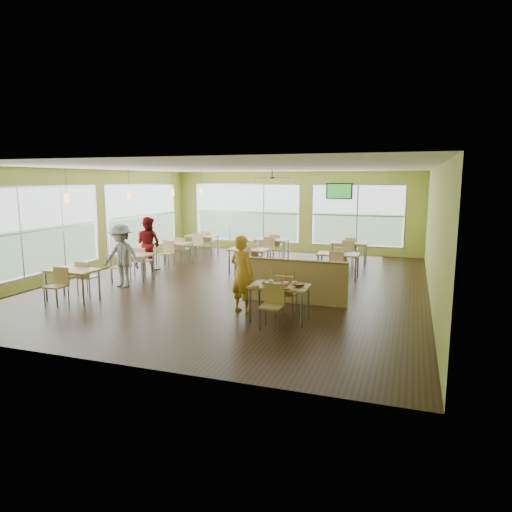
# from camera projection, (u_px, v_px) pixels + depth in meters

# --- Properties ---
(room) EXTENTS (12.00, 12.04, 3.20)m
(room) POSITION_uv_depth(u_px,v_px,m) (240.00, 227.00, 12.60)
(room) COLOR black
(room) RESTS_ON ground
(window_bays) EXTENTS (9.24, 10.24, 2.38)m
(window_bays) POSITION_uv_depth(u_px,v_px,m) (202.00, 219.00, 16.34)
(window_bays) COLOR white
(window_bays) RESTS_ON room
(main_table) EXTENTS (1.22, 1.52, 0.87)m
(main_table) POSITION_uv_depth(u_px,v_px,m) (279.00, 291.00, 9.32)
(main_table) COLOR tan
(main_table) RESTS_ON floor
(half_wall_divider) EXTENTS (2.40, 0.14, 1.04)m
(half_wall_divider) POSITION_uv_depth(u_px,v_px,m) (296.00, 281.00, 10.69)
(half_wall_divider) COLOR tan
(half_wall_divider) RESTS_ON floor
(dining_tables) EXTENTS (6.92, 8.72, 0.87)m
(dining_tables) POSITION_uv_depth(u_px,v_px,m) (229.00, 250.00, 14.69)
(dining_tables) COLOR tan
(dining_tables) RESTS_ON floor
(pendant_lights) EXTENTS (0.11, 7.31, 0.86)m
(pendant_lights) POSITION_uv_depth(u_px,v_px,m) (151.00, 194.00, 14.11)
(pendant_lights) COLOR #2D2119
(pendant_lights) RESTS_ON ceiling
(ceiling_fan) EXTENTS (1.25, 1.25, 0.29)m
(ceiling_fan) POSITION_uv_depth(u_px,v_px,m) (272.00, 178.00, 15.17)
(ceiling_fan) COLOR #2D2119
(ceiling_fan) RESTS_ON ceiling
(tv_backwall) EXTENTS (1.00, 0.07, 0.60)m
(tv_backwall) POSITION_uv_depth(u_px,v_px,m) (339.00, 191.00, 17.38)
(tv_backwall) COLOR black
(tv_backwall) RESTS_ON wall_back
(man_plaid) EXTENTS (0.73, 0.61, 1.71)m
(man_plaid) POSITION_uv_depth(u_px,v_px,m) (242.00, 274.00, 9.90)
(man_plaid) COLOR orange
(man_plaid) RESTS_ON floor
(patron_maroon) EXTENTS (0.92, 0.75, 1.72)m
(patron_maroon) POSITION_uv_depth(u_px,v_px,m) (148.00, 244.00, 14.49)
(patron_maroon) COLOR #600D0D
(patron_maroon) RESTS_ON floor
(patron_grey) EXTENTS (1.14, 0.70, 1.71)m
(patron_grey) POSITION_uv_depth(u_px,v_px,m) (122.00, 256.00, 12.29)
(patron_grey) COLOR slate
(patron_grey) RESTS_ON floor
(cup_blue) EXTENTS (0.08, 0.08, 0.30)m
(cup_blue) POSITION_uv_depth(u_px,v_px,m) (263.00, 283.00, 9.27)
(cup_blue) COLOR white
(cup_blue) RESTS_ON main_table
(cup_yellow) EXTENTS (0.11, 0.11, 0.38)m
(cup_yellow) POSITION_uv_depth(u_px,v_px,m) (271.00, 283.00, 9.13)
(cup_yellow) COLOR white
(cup_yellow) RESTS_ON main_table
(cup_red_near) EXTENTS (0.09, 0.09, 0.32)m
(cup_red_near) POSITION_uv_depth(u_px,v_px,m) (286.00, 285.00, 9.07)
(cup_red_near) COLOR white
(cup_red_near) RESTS_ON main_table
(cup_red_far) EXTENTS (0.09, 0.09, 0.34)m
(cup_red_far) POSITION_uv_depth(u_px,v_px,m) (294.00, 284.00, 9.08)
(cup_red_far) COLOR white
(cup_red_far) RESTS_ON main_table
(food_basket) EXTENTS (0.26, 0.26, 0.06)m
(food_basket) POSITION_uv_depth(u_px,v_px,m) (298.00, 285.00, 9.20)
(food_basket) COLOR black
(food_basket) RESTS_ON main_table
(ketchup_cup) EXTENTS (0.06, 0.06, 0.03)m
(ketchup_cup) POSITION_uv_depth(u_px,v_px,m) (299.00, 288.00, 9.05)
(ketchup_cup) COLOR #A41B11
(ketchup_cup) RESTS_ON main_table
(wrapper_left) EXTENTS (0.16, 0.14, 0.04)m
(wrapper_left) POSITION_uv_depth(u_px,v_px,m) (256.00, 286.00, 9.15)
(wrapper_left) COLOR tan
(wrapper_left) RESTS_ON main_table
(wrapper_mid) EXTENTS (0.21, 0.19, 0.05)m
(wrapper_mid) POSITION_uv_depth(u_px,v_px,m) (285.00, 283.00, 9.44)
(wrapper_mid) COLOR tan
(wrapper_mid) RESTS_ON main_table
(wrapper_right) EXTENTS (0.17, 0.16, 0.04)m
(wrapper_right) POSITION_uv_depth(u_px,v_px,m) (287.00, 289.00, 8.94)
(wrapper_right) COLOR tan
(wrapper_right) RESTS_ON main_table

